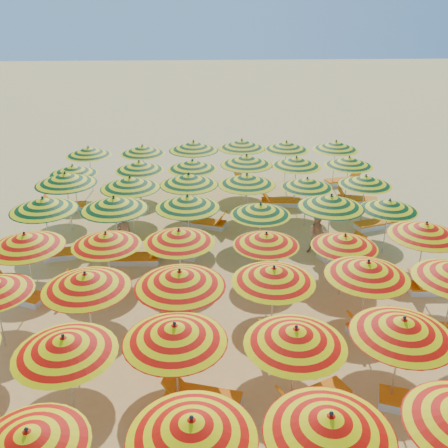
% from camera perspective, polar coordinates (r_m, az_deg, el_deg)
% --- Properties ---
extents(ground, '(120.00, 120.00, 0.00)m').
position_cam_1_polar(ground, '(16.51, 0.09, -5.78)').
color(ground, '#E8B967').
rests_on(ground, ground).
extents(umbrella_1, '(2.25, 2.25, 2.09)m').
position_cam_1_polar(umbrella_1, '(9.33, -21.46, -21.90)').
color(umbrella_1, silver).
rests_on(umbrella_1, ground).
extents(umbrella_2, '(2.80, 2.80, 2.31)m').
position_cam_1_polar(umbrella_2, '(8.68, -3.70, -22.30)').
color(umbrella_2, silver).
rests_on(umbrella_2, ground).
extents(umbrella_3, '(2.85, 2.85, 2.33)m').
position_cam_1_polar(umbrella_3, '(8.85, 12.03, -21.52)').
color(umbrella_3, silver).
rests_on(umbrella_3, ground).
extents(umbrella_7, '(2.82, 2.82, 2.25)m').
position_cam_1_polar(umbrella_7, '(10.78, -17.79, -13.05)').
color(umbrella_7, silver).
rests_on(umbrella_7, ground).
extents(umbrella_8, '(2.70, 2.70, 2.33)m').
position_cam_1_polar(umbrella_8, '(10.53, -5.64, -12.30)').
color(umbrella_8, silver).
rests_on(umbrella_8, ground).
extents(umbrella_9, '(2.76, 2.76, 2.28)m').
position_cam_1_polar(umbrella_9, '(10.58, 8.19, -12.58)').
color(umbrella_9, silver).
rests_on(umbrella_9, ground).
extents(umbrella_10, '(2.67, 2.67, 2.33)m').
position_cam_1_polar(umbrella_10, '(11.28, 19.78, -11.05)').
color(umbrella_10, silver).
rests_on(umbrella_10, ground).
extents(umbrella_13, '(2.22, 2.22, 2.33)m').
position_cam_1_polar(umbrella_13, '(12.66, -15.53, -6.29)').
color(umbrella_13, silver).
rests_on(umbrella_13, ground).
extents(umbrella_14, '(2.38, 2.38, 2.39)m').
position_cam_1_polar(umbrella_14, '(12.24, -5.07, -6.23)').
color(umbrella_14, silver).
rests_on(umbrella_14, ground).
extents(umbrella_15, '(2.65, 2.65, 2.27)m').
position_cam_1_polar(umbrella_15, '(12.63, 5.70, -5.78)').
color(umbrella_15, silver).
rests_on(umbrella_15, ground).
extents(umbrella_16, '(2.71, 2.71, 2.31)m').
position_cam_1_polar(umbrella_16, '(13.24, 16.10, -4.97)').
color(umbrella_16, silver).
rests_on(umbrella_16, ground).
extents(umbrella_18, '(2.77, 2.77, 2.32)m').
position_cam_1_polar(umbrella_18, '(15.23, -21.77, -1.77)').
color(umbrella_18, silver).
rests_on(umbrella_18, ground).
extents(umbrella_19, '(2.64, 2.64, 2.16)m').
position_cam_1_polar(umbrella_19, '(14.94, -13.34, -1.69)').
color(umbrella_19, silver).
rests_on(umbrella_19, ground).
extents(umbrella_20, '(2.70, 2.70, 2.23)m').
position_cam_1_polar(umbrella_20, '(14.63, -5.17, -1.40)').
color(umbrella_20, silver).
rests_on(umbrella_20, ground).
extents(umbrella_21, '(2.26, 2.26, 2.09)m').
position_cam_1_polar(umbrella_21, '(14.74, 4.85, -1.73)').
color(umbrella_21, silver).
rests_on(umbrella_21, ground).
extents(umbrella_22, '(2.18, 2.18, 2.08)m').
position_cam_1_polar(umbrella_22, '(15.01, 13.64, -1.89)').
color(umbrella_22, silver).
rests_on(umbrella_22, ground).
extents(umbrella_23, '(2.66, 2.66, 2.32)m').
position_cam_1_polar(umbrella_23, '(15.96, 22.05, -0.60)').
color(umbrella_23, silver).
rests_on(umbrella_23, ground).
extents(umbrella_24, '(2.64, 2.64, 2.37)m').
position_cam_1_polar(umbrella_24, '(17.53, -19.95, 2.14)').
color(umbrella_24, silver).
rests_on(umbrella_24, ground).
extents(umbrella_25, '(2.96, 2.96, 2.39)m').
position_cam_1_polar(umbrella_25, '(16.90, -12.45, 2.31)').
color(umbrella_25, silver).
rests_on(umbrella_25, ground).
extents(umbrella_26, '(2.67, 2.67, 2.34)m').
position_cam_1_polar(umbrella_26, '(16.80, -4.21, 2.55)').
color(umbrella_26, silver).
rests_on(umbrella_26, ground).
extents(umbrella_27, '(2.26, 2.26, 2.15)m').
position_cam_1_polar(umbrella_27, '(16.64, 4.21, 1.68)').
color(umbrella_27, silver).
rests_on(umbrella_27, ground).
extents(umbrella_28, '(2.83, 2.83, 2.38)m').
position_cam_1_polar(umbrella_28, '(17.07, 12.13, 2.54)').
color(umbrella_28, silver).
rests_on(umbrella_28, ground).
extents(umbrella_29, '(2.58, 2.58, 2.08)m').
position_cam_1_polar(umbrella_29, '(18.01, 18.36, 2.07)').
color(umbrella_29, silver).
rests_on(umbrella_29, ground).
extents(umbrella_30, '(2.85, 2.85, 2.43)m').
position_cam_1_polar(umbrella_30, '(19.64, -17.67, 4.98)').
color(umbrella_30, silver).
rests_on(umbrella_30, ground).
extents(umbrella_31, '(2.38, 2.38, 2.36)m').
position_cam_1_polar(umbrella_31, '(18.79, -10.68, 4.67)').
color(umbrella_31, silver).
rests_on(umbrella_31, ground).
extents(umbrella_32, '(2.68, 2.68, 2.36)m').
position_cam_1_polar(umbrella_32, '(18.86, -4.04, 5.11)').
color(umbrella_32, silver).
rests_on(umbrella_32, ground).
extents(umbrella_33, '(2.37, 2.37, 2.32)m').
position_cam_1_polar(umbrella_33, '(18.90, 2.63, 5.10)').
color(umbrella_33, silver).
rests_on(umbrella_33, ground).
extents(umbrella_34, '(2.20, 2.20, 2.08)m').
position_cam_1_polar(umbrella_34, '(19.45, 9.47, 4.67)').
color(umbrella_34, silver).
rests_on(umbrella_34, ground).
extents(umbrella_35, '(2.48, 2.48, 2.15)m').
position_cam_1_polar(umbrella_35, '(20.00, 15.87, 4.82)').
color(umbrella_35, silver).
rests_on(umbrella_35, ground).
extents(umbrella_36, '(2.45, 2.45, 2.10)m').
position_cam_1_polar(umbrella_36, '(21.52, -16.90, 5.95)').
color(umbrella_36, silver).
rests_on(umbrella_36, ground).
extents(umbrella_37, '(2.22, 2.22, 2.17)m').
position_cam_1_polar(umbrella_37, '(21.19, -9.67, 6.56)').
color(umbrella_37, silver).
rests_on(umbrella_37, ground).
extents(umbrella_38, '(2.50, 2.50, 2.21)m').
position_cam_1_polar(umbrella_38, '(20.98, -3.64, 6.79)').
color(umbrella_38, silver).
rests_on(umbrella_38, ground).
extents(umbrella_39, '(2.59, 2.59, 2.34)m').
position_cam_1_polar(umbrella_39, '(21.16, 2.59, 7.31)').
color(umbrella_39, silver).
rests_on(umbrella_39, ground).
extents(umbrella_40, '(2.49, 2.49, 2.26)m').
position_cam_1_polar(umbrella_40, '(21.40, 8.27, 7.06)').
color(umbrella_40, silver).
rests_on(umbrella_40, ground).
extents(umbrella_41, '(2.68, 2.68, 2.19)m').
position_cam_1_polar(umbrella_41, '(22.09, 14.09, 6.96)').
color(umbrella_41, silver).
rests_on(umbrella_41, ground).
extents(umbrella_42, '(2.63, 2.63, 2.17)m').
position_cam_1_polar(umbrella_42, '(23.76, -15.23, 8.03)').
color(umbrella_42, silver).
rests_on(umbrella_42, ground).
extents(umbrella_43, '(2.69, 2.69, 2.17)m').
position_cam_1_polar(umbrella_43, '(23.48, -9.29, 8.38)').
color(umbrella_43, silver).
rests_on(umbrella_43, ground).
extents(umbrella_44, '(2.60, 2.60, 2.40)m').
position_cam_1_polar(umbrella_44, '(23.08, -3.50, 8.89)').
color(umbrella_44, silver).
rests_on(umbrella_44, ground).
extents(umbrella_45, '(2.52, 2.52, 2.33)m').
position_cam_1_polar(umbrella_45, '(23.57, 2.05, 9.11)').
color(umbrella_45, silver).
rests_on(umbrella_45, ground).
extents(umbrella_46, '(2.28, 2.28, 2.25)m').
position_cam_1_polar(umbrella_46, '(23.72, 7.14, 8.86)').
color(umbrella_46, silver).
rests_on(umbrella_46, ground).
extents(umbrella_47, '(2.32, 2.32, 2.27)m').
position_cam_1_polar(umbrella_47, '(24.12, 12.66, 8.75)').
color(umbrella_47, silver).
rests_on(umbrella_47, ground).
extents(lounger_3, '(1.83, 1.04, 0.69)m').
position_cam_1_polar(lounger_3, '(11.86, -2.64, -19.22)').
color(lounger_3, white).
rests_on(lounger_3, ground).
extents(lounger_4, '(1.82, 1.25, 0.69)m').
position_cam_1_polar(lounger_4, '(11.96, 10.04, -19.18)').
color(lounger_4, white).
rests_on(lounger_4, ground).
extents(lounger_5, '(1.83, 1.12, 0.69)m').
position_cam_1_polar(lounger_5, '(12.49, 21.59, -18.61)').
color(lounger_5, white).
rests_on(lounger_5, ground).
extents(lounger_6, '(1.77, 0.72, 0.69)m').
position_cam_1_polar(lounger_6, '(13.56, 7.65, -12.88)').
color(lounger_6, white).
rests_on(lounger_6, ground).
extents(lounger_7, '(1.83, 1.11, 0.69)m').
position_cam_1_polar(lounger_7, '(14.51, 16.97, -11.07)').
color(lounger_7, white).
rests_on(lounger_7, ground).
extents(lounger_8, '(1.80, 0.85, 0.69)m').
position_cam_1_polar(lounger_8, '(14.74, 21.37, -11.17)').
color(lounger_8, white).
rests_on(lounger_8, ground).
extents(lounger_9, '(1.82, 1.23, 0.69)m').
position_cam_1_polar(lounger_9, '(16.42, -22.55, -7.46)').
color(lounger_9, white).
rests_on(lounger_9, ground).
extents(lounger_10, '(1.79, 0.77, 0.69)m').
position_cam_1_polar(lounger_10, '(16.00, -14.77, -7.15)').
color(lounger_10, white).
rests_on(lounger_10, ground).
extents(lounger_11, '(1.82, 1.17, 0.69)m').
position_cam_1_polar(lounger_11, '(15.84, 6.34, -6.74)').
color(lounger_11, white).
rests_on(lounger_11, ground).
extents(lounger_12, '(1.75, 0.62, 0.69)m').
position_cam_1_polar(lounger_12, '(16.83, 22.91, -6.73)').
color(lounger_12, white).
rests_on(lounger_12, ground).
extents(lounger_13, '(1.81, 0.87, 0.69)m').
position_cam_1_polar(lounger_13, '(18.34, -17.43, -3.18)').
color(lounger_13, white).
rests_on(lounger_13, ground).
extents(lounger_14, '(1.75, 0.64, 0.69)m').
position_cam_1_polar(lounger_14, '(17.42, -10.04, -3.90)').
color(lounger_14, white).
rests_on(lounger_14, ground).
extents(lounger_15, '(1.83, 1.04, 0.69)m').
position_cam_1_polar(lounger_15, '(17.67, -5.95, -3.18)').
color(lounger_15, white).
rests_on(lounger_15, ground).
extents(lounger_16, '(1.82, 1.21, 0.69)m').
position_cam_1_polar(lounger_16, '(18.11, 13.34, -3.04)').
color(lounger_16, white).
rests_on(lounger_16, ground).
extents(lounger_17, '(1.83, 1.16, 0.69)m').
position_cam_1_polar(lounger_17, '(19.79, -2.15, 0.12)').
color(lounger_17, white).
rests_on(lounger_17, ground).
extents(lounger_18, '(1.83, 1.09, 0.69)m').
position_cam_1_polar(lounger_18, '(20.63, 17.07, 0.05)').
color(lounger_18, white).
rests_on(lounger_18, ground).
extents(lounger_19, '(1.78, 0.76, 0.69)m').
position_cam_1_polar(lounger_19, '(22.39, -17.76, 1.91)').
color(lounger_19, white).
rests_on(lounger_19, ground).
extents(lounger_20, '(1.77, 0.72, 0.69)m').
position_cam_1_polar(lounger_20, '(21.97, 6.42, 2.54)').
color(lounger_20, white).
rests_on(lounger_20, ground).
extents(lounger_21, '(1.82, 0.98, 0.69)m').
position_cam_1_polar(lounger_21, '(22.80, 14.86, 2.69)').
color(lounger_21, white).
rests_on(lounger_21, ground).
extents(lounger_22, '(1.83, 1.16, 0.69)m').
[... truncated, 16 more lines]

